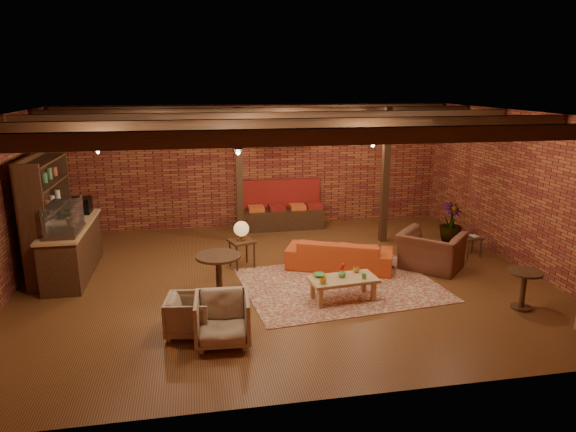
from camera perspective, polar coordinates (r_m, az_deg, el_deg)
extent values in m
plane|color=#412610|center=(10.20, -0.52, -6.97)|extent=(10.00, 10.00, 0.00)
cube|color=black|center=(9.49, -0.56, 11.27)|extent=(10.00, 8.00, 0.02)
cube|color=maroon|center=(13.61, -3.44, 5.55)|extent=(10.00, 0.02, 3.20)
cube|color=maroon|center=(5.99, 6.06, -6.71)|extent=(10.00, 0.02, 3.20)
cube|color=maroon|center=(11.65, 24.50, 2.65)|extent=(0.02, 8.00, 3.20)
cylinder|color=black|center=(11.09, -1.99, 9.97)|extent=(9.60, 0.12, 0.12)
cube|color=black|center=(12.18, -5.44, 4.41)|extent=(0.16, 0.16, 3.20)
cube|color=black|center=(12.36, 10.77, 4.37)|extent=(0.16, 0.16, 3.20)
imported|color=#337F33|center=(11.10, -22.46, 0.30)|extent=(0.35, 0.39, 0.30)
cube|color=orange|center=(12.71, -0.27, 8.33)|extent=(0.86, 0.06, 0.30)
cube|color=maroon|center=(9.95, 5.83, -7.59)|extent=(3.89, 3.13, 0.01)
imported|color=#B34018|center=(10.68, 5.74, -4.23)|extent=(2.31, 1.62, 0.63)
cube|color=#AB874F|center=(9.19, 6.14, -7.02)|extent=(1.25, 0.72, 0.06)
cube|color=#AB874F|center=(8.92, 3.63, -9.10)|extent=(0.08, 0.08, 0.35)
cube|color=#AB874F|center=(9.28, 9.47, -8.29)|extent=(0.08, 0.08, 0.35)
cube|color=#AB874F|center=(9.28, 2.73, -8.09)|extent=(0.08, 0.08, 0.35)
cube|color=#AB874F|center=(9.63, 8.38, -7.36)|extent=(0.08, 0.08, 0.35)
imported|color=gold|center=(8.89, 3.92, -7.22)|extent=(0.13, 0.13, 0.09)
imported|color=#529B46|center=(9.17, 8.44, -6.66)|extent=(0.11, 0.11, 0.09)
imported|color=gold|center=(9.45, 7.59, -5.95)|extent=(0.13, 0.13, 0.09)
imported|color=#529B46|center=(9.20, 3.47, -6.56)|extent=(0.23, 0.23, 0.05)
imported|color=#529B46|center=(9.20, 6.04, -6.42)|extent=(0.12, 0.12, 0.12)
sphere|color=red|center=(9.15, 6.06, -5.59)|extent=(0.10, 0.10, 0.10)
cube|color=black|center=(10.67, -5.17, -2.82)|extent=(0.60, 0.60, 0.05)
cylinder|color=black|center=(10.77, -5.13, -4.31)|extent=(0.04, 0.04, 0.54)
cylinder|color=olive|center=(10.66, -5.17, -2.64)|extent=(0.16, 0.16, 0.02)
cylinder|color=olive|center=(10.64, -5.18, -2.24)|extent=(0.05, 0.05, 0.23)
sphere|color=gold|center=(10.59, -5.20, -1.42)|extent=(0.32, 0.32, 0.32)
cylinder|color=black|center=(9.09, -7.75, -4.45)|extent=(0.80, 0.80, 0.04)
cylinder|color=black|center=(9.23, -7.66, -6.79)|extent=(0.11, 0.11, 0.77)
cylinder|color=black|center=(9.38, -7.58, -8.99)|extent=(0.48, 0.48, 0.04)
imported|color=beige|center=(8.13, -10.96, -10.56)|extent=(0.71, 0.75, 0.68)
imported|color=beige|center=(7.77, -7.32, -11.07)|extent=(0.84, 0.79, 0.82)
imported|color=brown|center=(10.94, 15.63, -3.09)|extent=(1.40, 1.40, 1.05)
cube|color=black|center=(12.04, 19.66, -2.26)|extent=(0.44, 0.44, 0.04)
cylinder|color=black|center=(12.10, 19.57, -3.28)|extent=(0.04, 0.04, 0.41)
imported|color=black|center=(12.03, 19.68, -2.13)|extent=(0.16, 0.21, 0.02)
cylinder|color=black|center=(9.58, 24.87, -5.69)|extent=(0.58, 0.58, 0.04)
cylinder|color=black|center=(9.69, 24.66, -7.49)|extent=(0.09, 0.09, 0.63)
cylinder|color=black|center=(9.80, 24.46, -9.21)|extent=(0.35, 0.35, 0.04)
imported|color=#4C7F4C|center=(12.77, 17.98, 3.40)|extent=(2.08, 2.08, 2.84)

